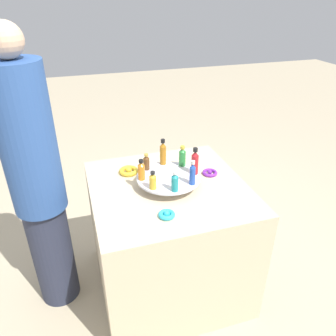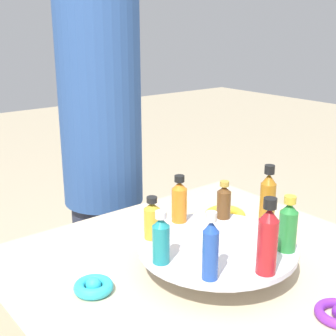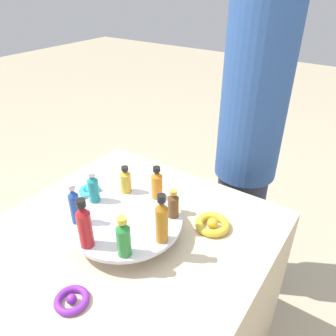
# 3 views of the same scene
# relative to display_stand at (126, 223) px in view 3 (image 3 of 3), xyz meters

# --- Properties ---
(party_table) EXTENTS (0.84, 0.84, 0.73)m
(party_table) POSITION_rel_display_stand_xyz_m (0.00, 0.00, -0.41)
(party_table) COLOR beige
(party_table) RESTS_ON ground_plane
(display_stand) EXTENTS (0.35, 0.35, 0.06)m
(display_stand) POSITION_rel_display_stand_xyz_m (0.00, 0.00, 0.00)
(display_stand) COLOR silver
(display_stand) RESTS_ON party_table
(bottle_red) EXTENTS (0.04, 0.04, 0.15)m
(bottle_red) POSITION_rel_display_stand_xyz_m (0.01, 0.14, 0.09)
(bottle_red) COLOR #B21E23
(bottle_red) RESTS_ON display_stand
(bottle_green) EXTENTS (0.04, 0.04, 0.12)m
(bottle_green) POSITION_rel_display_stand_xyz_m (-0.09, 0.11, 0.07)
(bottle_green) COLOR #288438
(bottle_green) RESTS_ON display_stand
(bottle_amber) EXTENTS (0.04, 0.04, 0.15)m
(bottle_amber) POSITION_rel_display_stand_xyz_m (-0.14, 0.01, 0.09)
(bottle_amber) COLOR #AD6B19
(bottle_amber) RESTS_ON display_stand
(bottle_brown) EXTENTS (0.03, 0.03, 0.09)m
(bottle_brown) POSITION_rel_display_stand_xyz_m (-0.11, -0.09, 0.06)
(bottle_brown) COLOR brown
(bottle_brown) RESTS_ON display_stand
(bottle_orange) EXTENTS (0.04, 0.04, 0.12)m
(bottle_orange) POSITION_rel_display_stand_xyz_m (-0.01, -0.14, 0.07)
(bottle_orange) COLOR orange
(bottle_orange) RESTS_ON display_stand
(bottle_gold) EXTENTS (0.04, 0.04, 0.10)m
(bottle_gold) POSITION_rel_display_stand_xyz_m (0.09, -0.11, 0.06)
(bottle_gold) COLOR gold
(bottle_gold) RESTS_ON display_stand
(bottle_teal) EXTENTS (0.04, 0.04, 0.11)m
(bottle_teal) POSITION_rel_display_stand_xyz_m (0.14, -0.01, 0.07)
(bottle_teal) COLOR teal
(bottle_teal) RESTS_ON display_stand
(bottle_blue) EXTENTS (0.03, 0.03, 0.13)m
(bottle_blue) POSITION_rel_display_stand_xyz_m (0.11, 0.09, 0.08)
(bottle_blue) COLOR #234CAD
(bottle_blue) RESTS_ON display_stand
(ribbon_bow_teal) EXTENTS (0.08, 0.08, 0.03)m
(ribbon_bow_teal) POSITION_rel_display_stand_xyz_m (0.26, -0.09, -0.03)
(ribbon_bow_teal) COLOR #2DB7CC
(ribbon_bow_teal) RESTS_ON party_table
(ribbon_bow_purple) EXTENTS (0.09, 0.09, 0.03)m
(ribbon_bow_purple) POSITION_rel_display_stand_xyz_m (-0.05, 0.27, -0.04)
(ribbon_bow_purple) COLOR purple
(ribbon_bow_purple) RESTS_ON party_table
(ribbon_bow_gold) EXTENTS (0.11, 0.11, 0.04)m
(ribbon_bow_gold) POSITION_rel_display_stand_xyz_m (-0.21, -0.18, -0.03)
(ribbon_bow_gold) COLOR gold
(ribbon_bow_gold) RESTS_ON party_table
(person_figure) EXTENTS (0.27, 0.27, 1.57)m
(person_figure) POSITION_rel_display_stand_xyz_m (-0.11, -0.67, 0.02)
(person_figure) COLOR #282D42
(person_figure) RESTS_ON ground_plane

